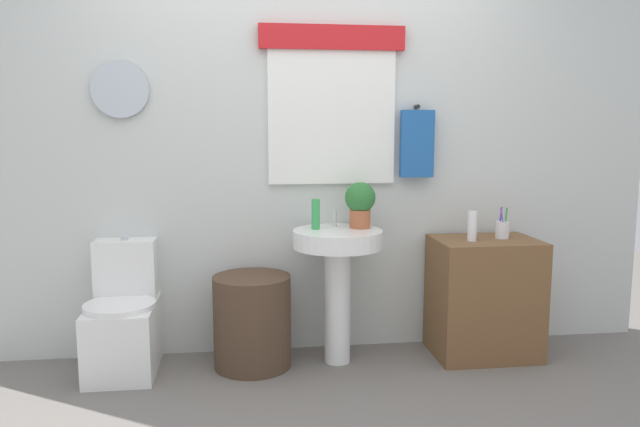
{
  "coord_description": "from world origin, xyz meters",
  "views": [
    {
      "loc": [
        -0.35,
        -2.48,
        1.35
      ],
      "look_at": [
        0.08,
        0.8,
        0.88
      ],
      "focal_mm": 33.85,
      "sensor_mm": 36.0,
      "label": 1
    }
  ],
  "objects_px": {
    "wooden_cabinet": "(484,297)",
    "toothbrush_cup": "(502,229)",
    "lotion_bottle": "(472,226)",
    "laundry_hamper": "(252,321)",
    "toilet": "(124,322)",
    "pedestal_sink": "(338,263)",
    "potted_plant": "(360,202)",
    "soap_bottle": "(316,214)"
  },
  "relations": [
    {
      "from": "wooden_cabinet",
      "to": "lotion_bottle",
      "type": "distance_m",
      "value": 0.45
    },
    {
      "from": "laundry_hamper",
      "to": "wooden_cabinet",
      "type": "relative_size",
      "value": 0.75
    },
    {
      "from": "wooden_cabinet",
      "to": "toothbrush_cup",
      "type": "height_order",
      "value": "toothbrush_cup"
    },
    {
      "from": "laundry_hamper",
      "to": "pedestal_sink",
      "type": "xyz_separation_m",
      "value": [
        0.49,
        0.0,
        0.32
      ]
    },
    {
      "from": "wooden_cabinet",
      "to": "soap_bottle",
      "type": "height_order",
      "value": "soap_bottle"
    },
    {
      "from": "wooden_cabinet",
      "to": "soap_bottle",
      "type": "bearing_deg",
      "value": 177.15
    },
    {
      "from": "pedestal_sink",
      "to": "potted_plant",
      "type": "xyz_separation_m",
      "value": [
        0.14,
        0.06,
        0.34
      ]
    },
    {
      "from": "toilet",
      "to": "laundry_hamper",
      "type": "relative_size",
      "value": 1.41
    },
    {
      "from": "lotion_bottle",
      "to": "toilet",
      "type": "bearing_deg",
      "value": 177.85
    },
    {
      "from": "soap_bottle",
      "to": "toothbrush_cup",
      "type": "distance_m",
      "value": 1.12
    },
    {
      "from": "wooden_cabinet",
      "to": "lotion_bottle",
      "type": "bearing_deg",
      "value": -159.18
    },
    {
      "from": "potted_plant",
      "to": "lotion_bottle",
      "type": "relative_size",
      "value": 1.54
    },
    {
      "from": "lotion_bottle",
      "to": "toothbrush_cup",
      "type": "height_order",
      "value": "toothbrush_cup"
    },
    {
      "from": "lotion_bottle",
      "to": "toothbrush_cup",
      "type": "bearing_deg",
      "value": 15.9
    },
    {
      "from": "potted_plant",
      "to": "toothbrush_cup",
      "type": "xyz_separation_m",
      "value": [
        0.85,
        -0.04,
        -0.17
      ]
    },
    {
      "from": "pedestal_sink",
      "to": "potted_plant",
      "type": "distance_m",
      "value": 0.38
    },
    {
      "from": "toilet",
      "to": "toothbrush_cup",
      "type": "relative_size",
      "value": 3.99
    },
    {
      "from": "potted_plant",
      "to": "toothbrush_cup",
      "type": "bearing_deg",
      "value": -2.7
    },
    {
      "from": "laundry_hamper",
      "to": "toothbrush_cup",
      "type": "relative_size",
      "value": 2.84
    },
    {
      "from": "laundry_hamper",
      "to": "wooden_cabinet",
      "type": "distance_m",
      "value": 1.38
    },
    {
      "from": "toilet",
      "to": "toothbrush_cup",
      "type": "distance_m",
      "value": 2.24
    },
    {
      "from": "toilet",
      "to": "potted_plant",
      "type": "distance_m",
      "value": 1.49
    },
    {
      "from": "pedestal_sink",
      "to": "laundry_hamper",
      "type": "bearing_deg",
      "value": 180.0
    },
    {
      "from": "potted_plant",
      "to": "laundry_hamper",
      "type": "bearing_deg",
      "value": -174.56
    },
    {
      "from": "pedestal_sink",
      "to": "toothbrush_cup",
      "type": "distance_m",
      "value": 1.01
    },
    {
      "from": "wooden_cabinet",
      "to": "potted_plant",
      "type": "height_order",
      "value": "potted_plant"
    },
    {
      "from": "laundry_hamper",
      "to": "lotion_bottle",
      "type": "relative_size",
      "value": 3.03
    },
    {
      "from": "laundry_hamper",
      "to": "lotion_bottle",
      "type": "bearing_deg",
      "value": -1.81
    },
    {
      "from": "toothbrush_cup",
      "to": "soap_bottle",
      "type": "bearing_deg",
      "value": 178.45
    },
    {
      "from": "laundry_hamper",
      "to": "potted_plant",
      "type": "bearing_deg",
      "value": 5.44
    },
    {
      "from": "soap_bottle",
      "to": "toothbrush_cup",
      "type": "height_order",
      "value": "soap_bottle"
    },
    {
      "from": "wooden_cabinet",
      "to": "toothbrush_cup",
      "type": "bearing_deg",
      "value": 10.73
    },
    {
      "from": "wooden_cabinet",
      "to": "toilet",
      "type": "bearing_deg",
      "value": 179.06
    },
    {
      "from": "toilet",
      "to": "wooden_cabinet",
      "type": "height_order",
      "value": "toilet"
    },
    {
      "from": "pedestal_sink",
      "to": "wooden_cabinet",
      "type": "relative_size",
      "value": 1.11
    },
    {
      "from": "wooden_cabinet",
      "to": "laundry_hamper",
      "type": "bearing_deg",
      "value": 180.0
    },
    {
      "from": "toilet",
      "to": "wooden_cabinet",
      "type": "relative_size",
      "value": 1.05
    },
    {
      "from": "toilet",
      "to": "laundry_hamper",
      "type": "xyz_separation_m",
      "value": [
        0.71,
        -0.03,
        -0.02
      ]
    },
    {
      "from": "potted_plant",
      "to": "soap_bottle",
      "type": "bearing_deg",
      "value": -177.8
    },
    {
      "from": "toilet",
      "to": "potted_plant",
      "type": "relative_size",
      "value": 2.78
    },
    {
      "from": "pedestal_sink",
      "to": "potted_plant",
      "type": "bearing_deg",
      "value": 23.2
    },
    {
      "from": "laundry_hamper",
      "to": "toothbrush_cup",
      "type": "xyz_separation_m",
      "value": [
        1.48,
        0.02,
        0.49
      ]
    }
  ]
}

